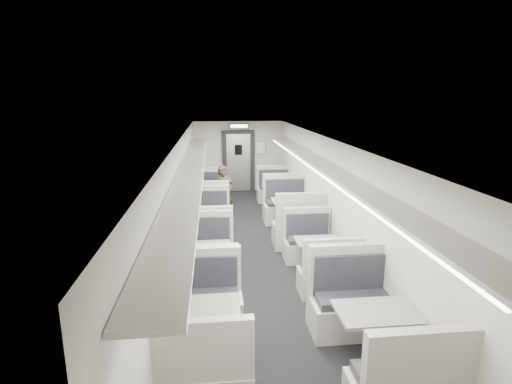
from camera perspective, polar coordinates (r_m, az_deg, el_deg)
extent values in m
cube|color=black|center=(8.29, 0.24, -9.81)|extent=(3.00, 12.00, 0.12)
cube|color=white|center=(7.65, 0.26, 7.78)|extent=(3.00, 12.00, 0.12)
cube|color=silver|center=(13.80, -2.56, 5.11)|extent=(3.00, 0.12, 2.40)
cube|color=silver|center=(7.86, -11.12, -1.66)|extent=(0.12, 12.00, 2.40)
cube|color=silver|center=(8.19, 11.16, -1.05)|extent=(0.12, 12.00, 2.40)
cube|color=#B8B5AD|center=(10.54, -6.72, -3.10)|extent=(1.06, 0.59, 0.45)
cube|color=black|center=(10.49, -6.76, -1.62)|extent=(0.94, 0.47, 0.10)
cube|color=#B8B5AD|center=(10.18, -6.82, -0.36)|extent=(1.06, 0.12, 0.70)
cube|color=#B8B5AD|center=(12.03, -6.67, -0.98)|extent=(1.06, 0.59, 0.45)
cube|color=black|center=(11.94, -6.71, 0.25)|extent=(0.94, 0.47, 0.10)
cube|color=#B8B5AD|center=(12.11, -6.74, 1.90)|extent=(1.06, 0.12, 0.70)
cylinder|color=silver|center=(11.25, -6.71, -1.38)|extent=(0.10, 0.10, 0.69)
cylinder|color=silver|center=(11.34, -6.66, -2.99)|extent=(0.36, 0.36, 0.03)
cube|color=gray|center=(11.16, -6.76, 0.52)|extent=(0.88, 0.60, 0.04)
cube|color=#B8B5AD|center=(8.41, -6.82, -7.53)|extent=(1.02, 0.57, 0.43)
cube|color=black|center=(8.35, -6.87, -5.77)|extent=(0.90, 0.45, 0.10)
cube|color=#B8B5AD|center=(8.03, -6.94, -4.38)|extent=(1.02, 0.12, 0.67)
cube|color=#B8B5AD|center=(9.83, -6.75, -4.39)|extent=(1.02, 0.57, 0.43)
cube|color=black|center=(9.72, -6.79, -2.96)|extent=(0.90, 0.45, 0.10)
cube|color=#B8B5AD|center=(9.87, -6.83, -0.97)|extent=(1.02, 0.12, 0.67)
cylinder|color=silver|center=(9.08, -6.80, -5.15)|extent=(0.10, 0.10, 0.66)
cylinder|color=silver|center=(9.19, -6.75, -7.03)|extent=(0.35, 0.35, 0.03)
cube|color=gray|center=(8.97, -6.87, -2.91)|extent=(0.85, 0.58, 0.04)
cube|color=#B8B5AD|center=(6.59, -6.97, -13.84)|extent=(0.98, 0.55, 0.42)
cube|color=black|center=(6.51, -7.03, -11.74)|extent=(0.87, 0.43, 0.09)
cube|color=#B8B5AD|center=(6.18, -7.13, -10.32)|extent=(0.98, 0.11, 0.65)
cube|color=#B8B5AD|center=(7.90, -6.85, -9.03)|extent=(0.98, 0.55, 0.42)
cube|color=black|center=(7.78, -6.91, -7.38)|extent=(0.87, 0.43, 0.09)
cube|color=#B8B5AD|center=(7.90, -6.95, -4.92)|extent=(0.98, 0.11, 0.65)
cylinder|color=silver|center=(7.20, -6.93, -10.42)|extent=(0.09, 0.09, 0.64)
cylinder|color=silver|center=(7.33, -6.86, -12.60)|extent=(0.33, 0.33, 0.03)
cube|color=gray|center=(7.06, -7.01, -7.78)|extent=(0.81, 0.55, 0.04)
cube|color=#B8B5AD|center=(4.80, -7.28, -25.48)|extent=(1.02, 0.57, 0.43)
cube|color=black|center=(4.66, -7.38, -22.72)|extent=(0.91, 0.45, 0.10)
cube|color=#B8B5AD|center=(4.30, -7.56, -21.47)|extent=(1.02, 0.12, 0.68)
cube|color=#B8B5AD|center=(6.05, -7.04, -16.46)|extent=(1.02, 0.57, 0.43)
cube|color=black|center=(5.89, -7.12, -14.36)|extent=(0.91, 0.45, 0.10)
cube|color=#B8B5AD|center=(5.98, -7.17, -10.85)|extent=(1.02, 0.12, 0.68)
cylinder|color=silver|center=(5.34, -7.18, -19.42)|extent=(0.10, 0.10, 0.67)
cylinder|color=silver|center=(5.52, -7.07, -22.20)|extent=(0.35, 0.35, 0.03)
cube|color=gray|center=(5.15, -7.31, -15.95)|extent=(0.85, 0.58, 0.04)
cube|color=#B8B5AD|center=(11.10, 3.68, -2.21)|extent=(1.02, 0.57, 0.43)
cube|color=black|center=(11.06, 3.68, -0.85)|extent=(0.90, 0.45, 0.10)
cube|color=#B8B5AD|center=(10.76, 3.91, 0.32)|extent=(1.02, 0.12, 0.67)
cube|color=#B8B5AD|center=(12.53, 2.52, -0.35)|extent=(1.02, 0.57, 0.43)
cube|color=black|center=(12.44, 2.56, 0.80)|extent=(0.90, 0.45, 0.10)
cube|color=#B8B5AD|center=(12.61, 2.41, 2.31)|extent=(1.02, 0.12, 0.67)
cylinder|color=silver|center=(11.78, 3.07, -0.68)|extent=(0.10, 0.10, 0.66)
cylinder|color=silver|center=(11.87, 3.05, -2.17)|extent=(0.35, 0.35, 0.03)
cube|color=gray|center=(11.70, 3.10, 1.07)|extent=(0.85, 0.58, 0.04)
cube|color=#B8B5AD|center=(8.90, 6.25, -6.11)|extent=(1.16, 0.64, 0.49)
cube|color=black|center=(8.83, 6.25, -4.20)|extent=(1.03, 0.51, 0.11)
cube|color=#B8B5AD|center=(8.49, 6.69, -2.64)|extent=(1.16, 0.13, 0.76)
cube|color=#B8B5AD|center=(10.49, 4.27, -3.00)|extent=(1.16, 0.64, 0.49)
cube|color=black|center=(10.38, 4.34, -1.46)|extent=(1.03, 0.51, 0.11)
cube|color=#B8B5AD|center=(10.55, 4.11, 0.64)|extent=(1.16, 0.13, 0.76)
cylinder|color=silver|center=(9.65, 5.19, -3.69)|extent=(0.11, 0.11, 0.75)
cylinder|color=silver|center=(9.76, 5.15, -5.71)|extent=(0.39, 0.39, 0.03)
cube|color=gray|center=(9.53, 5.25, -1.27)|extent=(0.96, 0.66, 0.04)
cube|color=#B8B5AD|center=(6.94, 10.21, -12.53)|extent=(0.97, 0.54, 0.41)
cube|color=black|center=(6.86, 10.23, -10.55)|extent=(0.86, 0.43, 0.09)
cube|color=#B8B5AD|center=(6.55, 10.88, -9.15)|extent=(0.97, 0.11, 0.64)
cube|color=#B8B5AD|center=(8.19, 7.43, -8.23)|extent=(0.97, 0.54, 0.41)
cube|color=black|center=(8.08, 7.53, -6.65)|extent=(0.86, 0.43, 0.09)
cube|color=#B8B5AD|center=(8.19, 7.22, -4.33)|extent=(0.97, 0.11, 0.64)
cylinder|color=silver|center=(7.52, 8.72, -9.44)|extent=(0.09, 0.09, 0.63)
cylinder|color=silver|center=(7.64, 8.64, -11.52)|extent=(0.33, 0.33, 0.03)
cube|color=gray|center=(7.39, 8.82, -6.94)|extent=(0.80, 0.55, 0.04)
cube|color=black|center=(4.60, 20.73, -23.44)|extent=(1.00, 0.50, 0.11)
cube|color=#B8B5AD|center=(4.23, 22.79, -21.93)|extent=(1.12, 0.13, 0.74)
cube|color=#B8B5AD|center=(5.99, 13.30, -16.82)|extent=(1.12, 0.63, 0.48)
cube|color=black|center=(5.83, 13.57, -14.49)|extent=(1.00, 0.50, 0.11)
cube|color=#B8B5AD|center=(5.91, 12.89, -10.62)|extent=(1.12, 0.13, 0.74)
cylinder|color=silver|center=(5.28, 16.50, -19.99)|extent=(0.11, 0.11, 0.73)
cylinder|color=silver|center=(5.47, 16.24, -23.05)|extent=(0.38, 0.38, 0.03)
cube|color=gray|center=(5.06, 16.82, -16.13)|extent=(0.93, 0.64, 0.04)
imported|color=black|center=(10.48, -4.63, -0.23)|extent=(0.59, 0.44, 1.47)
cube|color=black|center=(11.14, -9.36, 3.68)|extent=(0.02, 1.18, 0.84)
cube|color=black|center=(8.99, -10.09, 1.28)|extent=(0.02, 1.18, 0.84)
cube|color=black|center=(6.86, -11.26, -2.63)|extent=(0.02, 1.18, 0.84)
cube|color=black|center=(4.80, -13.49, -9.96)|extent=(0.02, 1.18, 0.84)
cube|color=#B8B5AD|center=(7.39, -9.25, 3.17)|extent=(0.46, 10.40, 0.05)
cube|color=white|center=(7.39, -7.68, 2.83)|extent=(0.05, 10.20, 0.04)
cube|color=#B8B5AD|center=(7.68, 9.92, 3.53)|extent=(0.46, 10.40, 0.05)
cube|color=white|center=(7.63, 8.46, 3.15)|extent=(0.05, 10.20, 0.04)
cube|color=black|center=(13.70, -2.52, 4.42)|extent=(1.10, 0.10, 2.10)
cube|color=silver|center=(13.68, -2.51, 4.19)|extent=(0.80, 0.05, 1.95)
cube|color=black|center=(13.58, -2.52, 6.03)|extent=(0.25, 0.02, 0.35)
cube|color=black|center=(13.08, -2.44, 9.40)|extent=(0.62, 0.10, 0.16)
cube|color=white|center=(13.02, -2.42, 9.38)|extent=(0.54, 0.02, 0.10)
cube|color=white|center=(13.69, 0.62, 6.32)|extent=(0.32, 0.02, 0.40)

